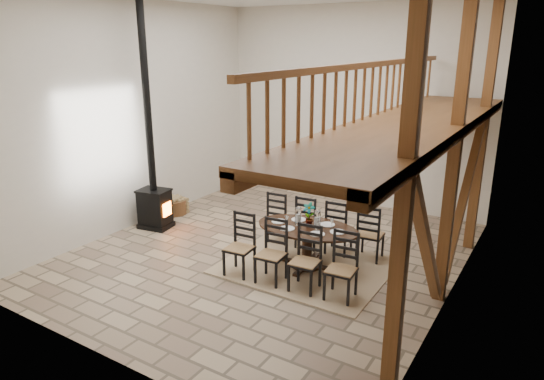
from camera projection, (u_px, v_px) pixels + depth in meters
The scene contains 7 objects.
ground at pixel (268, 253), 9.79m from camera, with size 8.00×8.00×0.00m, color tan.
room_shell at pixel (326, 107), 8.31m from camera, with size 7.02×8.02×5.01m.
rug at pixel (307, 266), 9.22m from camera, with size 3.00×2.50×0.02m, color tan.
dining_table at pixel (307, 247), 9.10m from camera, with size 2.58×2.37×1.26m.
wood_stove at pixel (153, 181), 10.83m from camera, with size 0.78×0.65×5.00m.
log_basket at pixel (175, 206), 11.98m from camera, with size 0.54×0.54×0.45m.
log_stack at pixel (181, 206), 12.01m from camera, with size 0.33×0.34×0.40m.
Camera 1 is at (4.82, -7.59, 4.10)m, focal length 32.00 mm.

